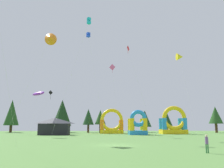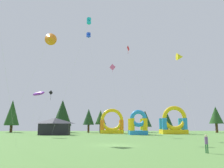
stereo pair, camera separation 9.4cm
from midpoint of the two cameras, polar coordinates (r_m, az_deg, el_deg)
The scene contains 21 objects.
ground_plane at distance 29.19m, azimuth 0.59°, elevation -14.46°, with size 120.00×120.00×0.00m, color #5B8C42.
kite_orange_delta at distance 39.74m, azimuth -14.71°, elevation 10.60°, with size 7.18×2.24×17.09m.
kite_purple_parafoil at distance 51.23m, azimuth -17.33°, elevation -2.21°, with size 3.79×3.15×9.31m.
kite_black_diamond at distance 58.61m, azimuth -14.56°, elevation -2.16°, with size 4.46×0.66×10.29m.
kite_cyan_box at distance 44.90m, azimuth -5.67°, elevation 14.78°, with size 5.48×5.59×21.68m.
kite_blue_box at distance 64.16m, azimuth -5.75°, elevation 11.61°, with size 4.99×6.56×26.32m.
kite_red_diamond at distance 46.95m, azimuth 3.77°, elevation 8.21°, with size 5.51×1.95×17.48m.
kite_pink_diamond at distance 61.36m, azimuth 0.10°, elevation 3.91°, with size 1.80×3.97×17.52m.
kite_yellow_delta at distance 46.97m, azimuth 15.94°, elevation 6.29°, with size 1.29×6.77×15.74m.
person_left_edge at distance 22.55m, azimuth 21.71°, elevation -12.84°, with size 0.38×0.38×1.57m.
inflatable_blue_arch at distance 63.50m, azimuth 14.52°, elevation -9.34°, with size 6.41×4.56×7.06m.
inflatable_orange_dome at distance 64.28m, azimuth -0.12°, elevation -9.81°, with size 6.18×3.80×6.55m.
inflatable_yellow_castle at distance 57.75m, azimuth 6.14°, elevation -9.97°, with size 4.21×4.81×5.80m.
festival_tent at distance 57.56m, azimuth -13.69°, elevation -9.85°, with size 6.74×3.82×3.95m.
tree_row_1 at distance 79.00m, azimuth -22.98°, elevation -6.35°, with size 4.41×4.41×9.85m.
tree_row_2 at distance 73.66m, azimuth -11.94°, elevation -6.78°, with size 5.62×5.62×9.80m.
tree_row_3 at distance 71.25m, azimuth -5.74°, elevation -7.89°, with size 3.32×3.32×6.95m.
tree_row_4 at distance 69.48m, azimuth -2.86°, elevation -8.03°, with size 3.17×3.17×6.51m.
tree_row_5 at distance 73.34m, azimuth 7.87°, elevation -8.27°, with size 3.87×3.87×6.58m.
tree_row_6 at distance 75.99m, azimuth 13.01°, elevation -8.33°, with size 3.56×3.56×6.15m.
tree_row_7 at distance 76.46m, azimuth 23.58°, elevation -6.90°, with size 4.00×4.00×7.61m.
Camera 1 is at (-1.31, -29.06, 2.46)m, focal length 38.03 mm.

